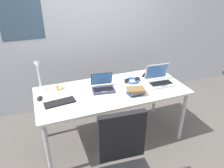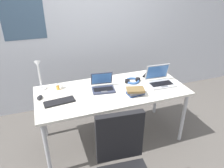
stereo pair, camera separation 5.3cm
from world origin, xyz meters
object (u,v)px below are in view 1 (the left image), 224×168
(external_keyboard, at_px, (60,102))
(headphones, at_px, (132,80))
(computer_mouse, at_px, (40,98))
(cell_phone, at_px, (145,75))
(laptop_back_right, at_px, (103,86))
(pill_bottle, at_px, (57,87))
(laptop_by_keyboard, at_px, (159,80))
(desk_lamp, at_px, (39,76))
(book_stack, at_px, (136,91))

(external_keyboard, height_order, headphones, headphones)
(computer_mouse, distance_m, cell_phone, 1.42)
(computer_mouse, bearing_deg, headphones, 22.05)
(cell_phone, bearing_deg, laptop_back_right, -121.17)
(laptop_back_right, height_order, computer_mouse, laptop_back_right)
(computer_mouse, xyz_separation_m, cell_phone, (1.41, 0.15, -0.01))
(computer_mouse, distance_m, pill_bottle, 0.27)
(computer_mouse, bearing_deg, laptop_by_keyboard, 15.18)
(desk_lamp, bearing_deg, external_keyboard, -65.11)
(laptop_back_right, xyz_separation_m, computer_mouse, (-0.73, 0.02, -0.02))
(laptop_by_keyboard, height_order, computer_mouse, laptop_by_keyboard)
(desk_lamp, height_order, computer_mouse, desk_lamp)
(external_keyboard, distance_m, cell_phone, 1.25)
(headphones, bearing_deg, pill_bottle, 173.47)
(laptop_by_keyboard, bearing_deg, desk_lamp, 167.28)
(external_keyboard, distance_m, headphones, 0.98)
(computer_mouse, bearing_deg, desk_lamp, 100.80)
(desk_lamp, bearing_deg, laptop_back_right, -17.69)
(laptop_by_keyboard, distance_m, book_stack, 0.44)
(laptop_by_keyboard, distance_m, cell_phone, 0.28)
(laptop_back_right, relative_size, pill_bottle, 3.73)
(cell_phone, bearing_deg, desk_lamp, -137.59)
(laptop_back_right, distance_m, headphones, 0.43)
(laptop_back_right, bearing_deg, headphones, 8.77)
(external_keyboard, distance_m, computer_mouse, 0.25)
(external_keyboard, distance_m, book_stack, 0.86)
(headphones, bearing_deg, laptop_by_keyboard, -28.36)
(laptop_by_keyboard, bearing_deg, laptop_back_right, 172.24)
(laptop_by_keyboard, bearing_deg, computer_mouse, 175.22)
(laptop_by_keyboard, height_order, cell_phone, laptop_by_keyboard)
(laptop_back_right, bearing_deg, laptop_by_keyboard, -7.76)
(laptop_by_keyboard, xyz_separation_m, book_stack, (-0.41, -0.15, -0.00))
(external_keyboard, distance_m, pill_bottle, 0.31)
(desk_lamp, bearing_deg, cell_phone, -2.14)
(laptop_by_keyboard, xyz_separation_m, external_keyboard, (-1.27, -0.03, -0.04))
(headphones, relative_size, book_stack, 0.94)
(desk_lamp, relative_size, book_stack, 1.76)
(cell_phone, relative_size, book_stack, 0.60)
(cell_phone, height_order, pill_bottle, pill_bottle)
(laptop_by_keyboard, xyz_separation_m, pill_bottle, (-1.24, 0.27, -0.01))
(pill_bottle, bearing_deg, book_stack, -26.95)
(desk_lamp, relative_size, headphones, 1.87)
(external_keyboard, xyz_separation_m, book_stack, (0.85, -0.12, 0.03))
(computer_mouse, xyz_separation_m, headphones, (1.16, 0.04, -0.00))
(desk_lamp, xyz_separation_m, pill_bottle, (0.19, -0.05, -0.16))
(laptop_back_right, relative_size, headphones, 1.38)
(laptop_by_keyboard, xyz_separation_m, headphones, (-0.30, 0.16, -0.03))
(cell_phone, distance_m, pill_bottle, 1.19)
(desk_lamp, xyz_separation_m, book_stack, (1.02, -0.47, -0.16))
(desk_lamp, bearing_deg, pill_bottle, -15.27)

